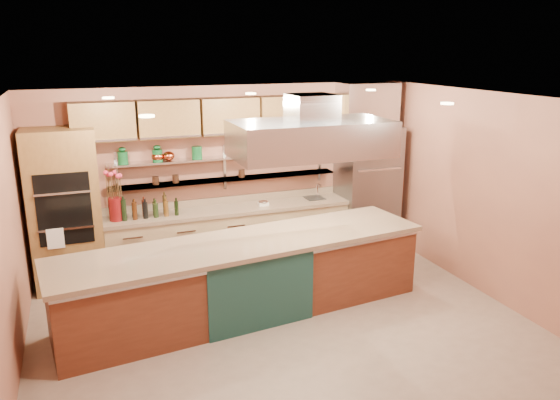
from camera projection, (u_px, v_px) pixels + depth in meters
name	position (u px, v px, depth m)	size (l,w,h in m)	color
floor	(283.00, 326.00, 6.84)	(6.00, 5.00, 0.02)	gray
ceiling	(283.00, 99.00, 6.08)	(6.00, 5.00, 0.02)	black
wall_back	(227.00, 174.00, 8.72)	(6.00, 0.04, 2.80)	#A2634C
wall_front	(398.00, 310.00, 4.21)	(6.00, 0.04, 2.80)	#A2634C
wall_left	(3.00, 250.00, 5.45)	(0.04, 5.00, 2.80)	#A2634C
wall_right	(487.00, 195.00, 7.48)	(0.04, 5.00, 2.80)	#A2634C
oven_stack	(65.00, 210.00, 7.67)	(0.95, 0.64, 2.30)	olive
refrigerator	(367.00, 188.00, 9.28)	(0.95, 0.72, 2.10)	gray
back_counter	(231.00, 236.00, 8.68)	(3.84, 0.64, 0.93)	tan
wall_shelf_lower	(227.00, 179.00, 8.59)	(3.60, 0.26, 0.03)	silver
wall_shelf_upper	(226.00, 157.00, 8.50)	(3.60, 0.26, 0.03)	silver
upper_cabinets	(229.00, 116.00, 8.30)	(4.60, 0.36, 0.55)	olive
range_hood	(311.00, 138.00, 6.87)	(2.00, 1.00, 0.45)	silver
ceiling_downlights	(277.00, 100.00, 6.27)	(4.00, 2.80, 0.02)	#FFE5A5
island	(245.00, 277.00, 7.04)	(4.73, 1.03, 0.99)	brown
flower_vase	(116.00, 209.00, 7.88)	(0.19, 0.19, 0.34)	#610E10
oil_bottle_cluster	(150.00, 208.00, 8.05)	(0.88, 0.25, 0.28)	black
kitchen_scale	(263.00, 203.00, 8.68)	(0.15, 0.12, 0.09)	white
bar_faucet	(317.00, 191.00, 9.08)	(0.03, 0.03, 0.24)	white
copper_kettle	(169.00, 156.00, 8.18)	(0.18, 0.18, 0.14)	#B44929
green_canister	(197.00, 153.00, 8.32)	(0.16, 0.16, 0.19)	#0F4920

